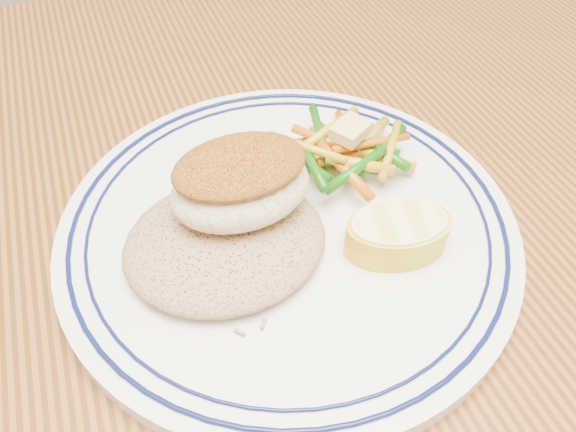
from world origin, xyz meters
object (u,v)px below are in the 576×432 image
Objects in this scene: fish_fillet at (240,183)px; plate at (288,227)px; rice_pilaf at (225,238)px; lemon_wedge at (397,233)px; vegetable_pile at (343,151)px; dining_table at (349,332)px.

plate is at bearing -11.38° from fish_fillet.
lemon_wedge is (0.10, -0.04, 0.00)m from rice_pilaf.
vegetable_pile is (0.06, 0.04, 0.02)m from plate.
fish_fillet reaches higher than vegetable_pile.
fish_fillet reaches higher than plate.
rice_pilaf is at bearing -168.19° from plate.
fish_fillet is at bearing 148.56° from lemon_wedge.
dining_table is at bearing -15.09° from rice_pilaf.
plate is 4.17× the size of lemon_wedge.
plate is at bearing -146.07° from vegetable_pile.
plate reaches higher than dining_table.
vegetable_pile is at bearing 33.93° from plate.
plate is at bearing 11.81° from rice_pilaf.
vegetable_pile is 0.08m from lemon_wedge.
vegetable_pile is 1.45× the size of lemon_wedge.
plate is 0.05m from fish_fillet.
lemon_wedge is at bearing -31.44° from fish_fillet.
fish_fillet is (0.02, 0.02, 0.03)m from rice_pilaf.
lemon_wedge is at bearing -39.43° from dining_table.
plate is 2.88× the size of vegetable_pile.
rice_pilaf is 1.21× the size of vegetable_pile.
rice_pilaf is at bearing 164.91° from dining_table.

